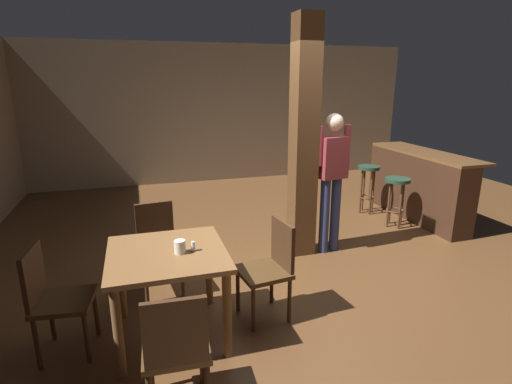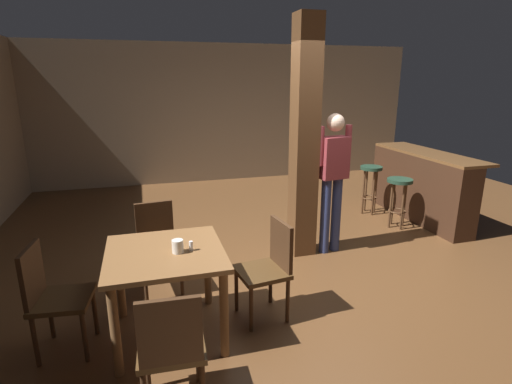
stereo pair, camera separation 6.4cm
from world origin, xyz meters
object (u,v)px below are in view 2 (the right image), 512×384
(dining_table, at_px, (166,266))
(bar_stool_near, at_px, (399,191))
(chair_west, at_px, (51,294))
(bar_counter, at_px, (420,185))
(chair_south, at_px, (171,346))
(napkin_cup, at_px, (178,246))
(chair_north, at_px, (158,242))
(bar_stool_mid, at_px, (371,178))
(salt_shaker, at_px, (191,246))
(standing_person, at_px, (333,174))
(chair_east, at_px, (269,265))

(dining_table, bearing_deg, bar_stool_near, 26.70)
(chair_west, distance_m, bar_counter, 5.17)
(dining_table, relative_size, chair_south, 1.05)
(bar_counter, bearing_deg, napkin_cup, -152.40)
(chair_north, distance_m, bar_stool_mid, 3.71)
(salt_shaker, xyz_separation_m, bar_stool_mid, (3.13, 2.43, -0.23))
(standing_person, bearing_deg, napkin_cup, -147.48)
(bar_counter, relative_size, bar_stool_mid, 2.60)
(chair_west, height_order, bar_stool_near, chair_west)
(bar_counter, height_order, bar_stool_near, bar_counter)
(bar_counter, bearing_deg, salt_shaker, -151.85)
(bar_stool_mid, bearing_deg, napkin_cup, -143.03)
(chair_north, relative_size, chair_east, 1.00)
(chair_west, distance_m, standing_person, 3.20)
(bar_counter, bearing_deg, chair_north, -164.40)
(chair_south, height_order, bar_stool_near, chair_south)
(standing_person, relative_size, bar_counter, 0.85)
(chair_east, distance_m, bar_stool_mid, 3.38)
(chair_west, bearing_deg, salt_shaker, -3.75)
(chair_south, xyz_separation_m, bar_counter, (3.96, 2.81, 0.02))
(chair_north, height_order, chair_east, same)
(standing_person, bearing_deg, bar_counter, 21.89)
(chair_north, bearing_deg, bar_stool_near, 14.20)
(bar_stool_near, bearing_deg, salt_shaker, -151.17)
(salt_shaker, relative_size, standing_person, 0.05)
(bar_counter, bearing_deg, chair_west, -158.17)
(dining_table, xyz_separation_m, salt_shaker, (0.21, -0.05, 0.17))
(napkin_cup, bearing_deg, chair_south, -99.09)
(chair_east, relative_size, bar_stool_mid, 1.15)
(dining_table, distance_m, chair_east, 0.91)
(salt_shaker, bearing_deg, chair_north, 105.35)
(napkin_cup, bearing_deg, salt_shaker, 5.07)
(chair_south, height_order, bar_counter, bar_counter)
(chair_south, bearing_deg, bar_stool_near, 36.91)
(standing_person, distance_m, bar_stool_near, 1.49)
(dining_table, xyz_separation_m, chair_west, (-0.87, 0.02, -0.13))
(chair_north, xyz_separation_m, napkin_cup, (0.14, -0.90, 0.31))
(salt_shaker, xyz_separation_m, standing_person, (1.86, 1.24, 0.19))
(chair_north, height_order, bar_stool_near, chair_north)
(chair_north, relative_size, bar_counter, 0.44)
(chair_south, xyz_separation_m, chair_north, (-0.01, 1.70, 0.00))
(dining_table, relative_size, salt_shaker, 11.67)
(napkin_cup, bearing_deg, chair_east, 7.08)
(napkin_cup, xyz_separation_m, bar_stool_mid, (3.24, 2.44, -0.24))
(dining_table, height_order, bar_stool_mid, bar_stool_mid)
(napkin_cup, bearing_deg, bar_stool_mid, 36.97)
(chair_south, relative_size, napkin_cup, 8.31)
(bar_stool_mid, bearing_deg, chair_east, -136.21)
(chair_east, xyz_separation_m, salt_shaker, (-0.69, -0.09, 0.30))
(napkin_cup, height_order, salt_shaker, napkin_cup)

